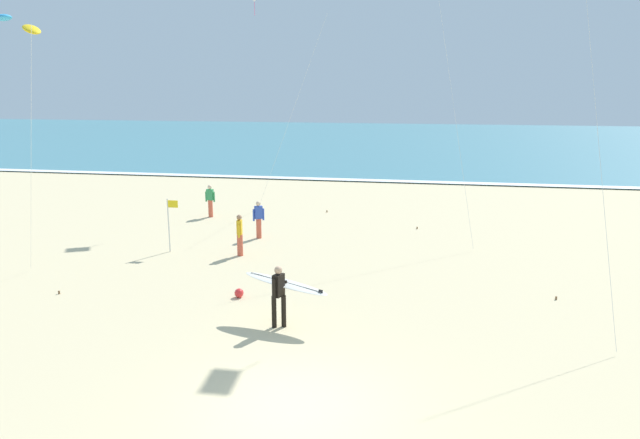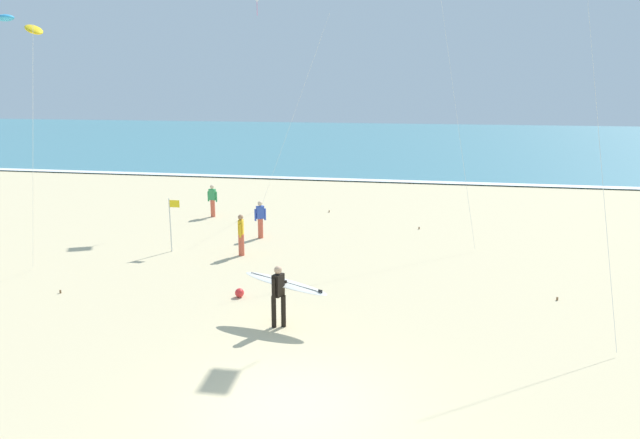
{
  "view_description": "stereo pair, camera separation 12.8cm",
  "coord_description": "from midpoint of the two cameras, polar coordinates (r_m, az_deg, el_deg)",
  "views": [
    {
      "loc": [
        2.51,
        -10.59,
        6.36
      ],
      "look_at": [
        -0.37,
        4.97,
        2.75
      ],
      "focal_mm": 33.36,
      "sensor_mm": 36.0,
      "label": 1
    },
    {
      "loc": [
        2.63,
        -10.57,
        6.36
      ],
      "look_at": [
        -0.37,
        4.97,
        2.75
      ],
      "focal_mm": 33.36,
      "sensor_mm": 36.0,
      "label": 2
    }
  ],
  "objects": [
    {
      "name": "ground_plane",
      "position": [
        12.61,
        -2.87,
        -17.46
      ],
      "size": [
        160.0,
        160.0,
        0.0
      ],
      "primitive_type": "plane",
      "color": "beige"
    },
    {
      "name": "beach_ball",
      "position": [
        18.44,
        -7.97,
        -7.0
      ],
      "size": [
        0.28,
        0.28,
        0.28
      ],
      "primitive_type": "sphere",
      "color": "red",
      "rests_on": "ground"
    },
    {
      "name": "bystander_green_top",
      "position": [
        29.51,
        -10.61,
        1.79
      ],
      "size": [
        0.5,
        0.22,
        1.59
      ],
      "color": "#D8593F",
      "rests_on": "ground"
    },
    {
      "name": "ocean_water",
      "position": [
        69.37,
        8.38,
        7.48
      ],
      "size": [
        160.0,
        60.0,
        0.08
      ],
      "primitive_type": "cube",
      "color": "teal",
      "rests_on": "ground"
    },
    {
      "name": "kite_diamond_ivory_high",
      "position": [
        31.0,
        -6.14,
        20.11
      ],
      "size": [
        4.27,
        0.53,
        11.39
      ],
      "color": "white",
      "rests_on": "ground"
    },
    {
      "name": "kite_arc_cobalt_mid",
      "position": [
        22.37,
        -28.24,
        16.11
      ],
      "size": [
        3.52,
        3.17,
        8.53
      ],
      "color": "yellow",
      "rests_on": "ground"
    },
    {
      "name": "bystander_yellow_top",
      "position": [
        22.63,
        -7.87,
        -1.47
      ],
      "size": [
        0.23,
        0.49,
        1.59
      ],
      "color": "#D8593F",
      "rests_on": "ground"
    },
    {
      "name": "shoreline_foam",
      "position": [
        39.91,
        6.67,
        3.71
      ],
      "size": [
        160.0,
        0.99,
        0.01
      ],
      "primitive_type": "cube",
      "color": "white",
      "rests_on": "ocean_water"
    },
    {
      "name": "surfer_lead",
      "position": [
        16.01,
        -3.86,
        -6.53
      ],
      "size": [
        2.6,
        1.31,
        1.71
      ],
      "color": "black",
      "rests_on": "ground"
    },
    {
      "name": "lifeguard_flag",
      "position": [
        23.56,
        -14.36,
        -0.05
      ],
      "size": [
        0.45,
        0.05,
        2.1
      ],
      "color": "silver",
      "rests_on": "ground"
    },
    {
      "name": "bystander_blue_top",
      "position": [
        25.12,
        -6.05,
        0.02
      ],
      "size": [
        0.44,
        0.32,
        1.59
      ],
      "color": "#D8593F",
      "rests_on": "ground"
    }
  ]
}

